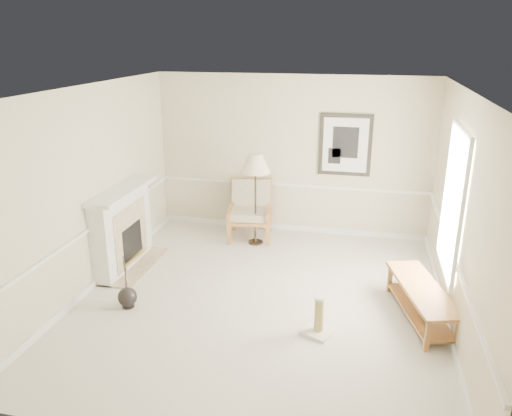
{
  "coord_description": "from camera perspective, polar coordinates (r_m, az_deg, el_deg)",
  "views": [
    {
      "loc": [
        1.31,
        -6.09,
        3.53
      ],
      "look_at": [
        -0.21,
        0.7,
        1.12
      ],
      "focal_mm": 35.0,
      "sensor_mm": 36.0,
      "label": 1
    }
  ],
  "objects": [
    {
      "name": "bench",
      "position": [
        6.93,
        18.35,
        -9.67
      ],
      "size": [
        0.88,
        1.66,
        0.45
      ],
      "rotation": [
        0.0,
        0.0,
        0.27
      ],
      "color": "olive",
      "rests_on": "ground"
    },
    {
      "name": "floor_lamp",
      "position": [
        8.52,
        -0.06,
        4.85
      ],
      "size": [
        0.6,
        0.6,
        1.63
      ],
      "rotation": [
        0.0,
        0.0,
        -0.18
      ],
      "color": "black",
      "rests_on": "ground"
    },
    {
      "name": "armchair",
      "position": [
        9.13,
        -0.65,
        0.12
      ],
      "size": [
        0.89,
        0.93,
        1.03
      ],
      "rotation": [
        0.0,
        0.0,
        0.15
      ],
      "color": "olive",
      "rests_on": "ground"
    },
    {
      "name": "ground",
      "position": [
        7.16,
        0.46,
        -10.42
      ],
      "size": [
        5.5,
        5.5,
        0.0
      ],
      "primitive_type": "plane",
      "color": "silver",
      "rests_on": "ground"
    },
    {
      "name": "fireplace",
      "position": [
        8.15,
        -14.94,
        -2.32
      ],
      "size": [
        0.64,
        1.64,
        1.31
      ],
      "color": "white",
      "rests_on": "ground"
    },
    {
      "name": "floor_vase",
      "position": [
        7.14,
        -14.48,
        -9.88
      ],
      "size": [
        0.27,
        0.27,
        0.78
      ],
      "rotation": [
        0.0,
        0.0,
        -0.22
      ],
      "color": "black",
      "rests_on": "ground"
    },
    {
      "name": "room",
      "position": [
        6.49,
        1.84,
        4.26
      ],
      "size": [
        5.04,
        5.54,
        2.92
      ],
      "color": "beige",
      "rests_on": "ground"
    },
    {
      "name": "scratching_post",
      "position": [
        6.41,
        7.18,
        -12.79
      ],
      "size": [
        0.47,
        0.47,
        0.51
      ],
      "rotation": [
        0.0,
        0.0,
        -0.39
      ],
      "color": "silver",
      "rests_on": "ground"
    }
  ]
}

